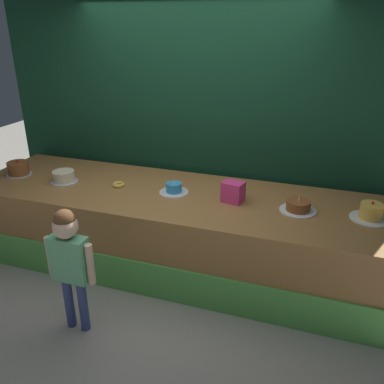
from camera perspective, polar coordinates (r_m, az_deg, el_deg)
ground_plane at (r=3.79m, az=-5.85°, el=-14.49°), size 12.00×12.00×0.00m
stage_platform at (r=4.04m, az=-2.57°, el=-5.26°), size 4.15×1.23×0.78m
curtain_backdrop at (r=4.29m, az=0.67°, el=12.85°), size 4.50×0.08×3.08m
child_figure at (r=3.19m, az=-17.09°, el=-8.57°), size 0.41×0.19×1.06m
pink_box at (r=3.68m, az=5.88°, el=0.02°), size 0.22×0.18×0.19m
donut at (r=4.09m, az=-10.43°, el=1.05°), size 0.12×0.12×0.04m
cake_far_left at (r=4.70m, az=-23.51°, el=3.07°), size 0.26×0.26×0.17m
cake_left at (r=4.33m, az=-17.81°, el=2.08°), size 0.28×0.28×0.12m
cake_center at (r=3.87m, az=-2.59°, el=0.48°), size 0.28×0.28×0.14m
cake_right at (r=3.61m, az=14.90°, el=-1.98°), size 0.32×0.32×0.16m
cake_far_right at (r=3.66m, az=24.14°, el=-2.68°), size 0.33×0.33×0.16m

